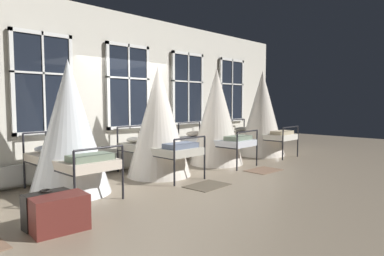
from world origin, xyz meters
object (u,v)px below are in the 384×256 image
at_px(cot_third, 159,122).
at_px(cot_fourth, 216,118).
at_px(cot_second, 69,129).
at_px(suitcase_dark, 46,209).
at_px(travel_trunk, 59,213).
at_px(cot_fifth, 262,114).

height_order(cot_third, cot_fourth, cot_fourth).
distance_m(cot_second, cot_fourth, 3.91).
relative_size(suitcase_dark, travel_trunk, 0.88).
height_order(cot_fifth, travel_trunk, cot_fifth).
bearing_deg(cot_third, travel_trunk, 118.49).
relative_size(cot_second, cot_third, 0.98).
distance_m(cot_second, travel_trunk, 1.99).
bearing_deg(suitcase_dark, cot_fifth, 9.76).
bearing_deg(cot_second, travel_trunk, 148.65).
bearing_deg(cot_fourth, cot_fifth, -92.68).
distance_m(cot_third, cot_fourth, 1.92).
xyz_separation_m(cot_second, cot_third, (1.99, -0.00, 0.03)).
xyz_separation_m(cot_fourth, cot_fifth, (2.00, -0.07, 0.03)).
distance_m(cot_second, suitcase_dark, 1.81).
height_order(cot_third, cot_fifth, cot_fifth).
height_order(cot_second, cot_fifth, cot_fifth).
bearing_deg(cot_fifth, travel_trunk, 102.94).
xyz_separation_m(cot_second, travel_trunk, (-0.94, -1.51, -0.88)).
relative_size(cot_fourth, suitcase_dark, 4.25).
relative_size(cot_third, travel_trunk, 3.63).
distance_m(cot_third, cot_fifth, 3.91).
height_order(cot_second, cot_third, cot_third).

